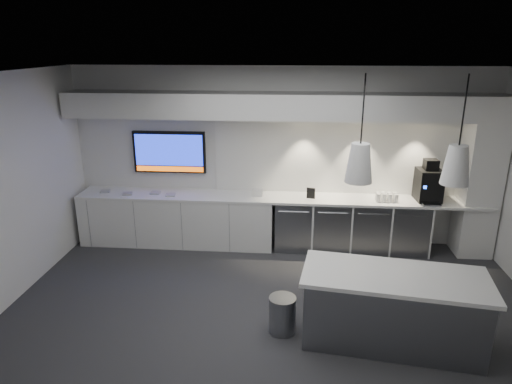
# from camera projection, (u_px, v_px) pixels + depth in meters

# --- Properties ---
(floor) EXTENTS (7.00, 7.00, 0.00)m
(floor) POSITION_uv_depth(u_px,v_px,m) (272.00, 317.00, 5.82)
(floor) COLOR #2F2F31
(floor) RESTS_ON ground
(ceiling) EXTENTS (7.00, 7.00, 0.00)m
(ceiling) POSITION_uv_depth(u_px,v_px,m) (275.00, 76.00, 4.90)
(ceiling) COLOR black
(ceiling) RESTS_ON wall_back
(wall_back) EXTENTS (7.00, 0.00, 7.00)m
(wall_back) POSITION_uv_depth(u_px,v_px,m) (280.00, 157.00, 7.73)
(wall_back) COLOR silver
(wall_back) RESTS_ON floor
(wall_front) EXTENTS (7.00, 0.00, 7.00)m
(wall_front) POSITION_uv_depth(u_px,v_px,m) (254.00, 336.00, 2.99)
(wall_front) COLOR silver
(wall_front) RESTS_ON floor
(back_counter) EXTENTS (6.80, 0.65, 0.04)m
(back_counter) POSITION_uv_depth(u_px,v_px,m) (279.00, 198.00, 7.61)
(back_counter) COLOR white
(back_counter) RESTS_ON left_base_cabinets
(left_base_cabinets) EXTENTS (3.30, 0.63, 0.86)m
(left_base_cabinets) POSITION_uv_depth(u_px,v_px,m) (178.00, 220.00, 7.89)
(left_base_cabinets) COLOR white
(left_base_cabinets) RESTS_ON floor
(fridge_unit_a) EXTENTS (0.60, 0.61, 0.85)m
(fridge_unit_a) POSITION_uv_depth(u_px,v_px,m) (293.00, 223.00, 7.73)
(fridge_unit_a) COLOR gray
(fridge_unit_a) RESTS_ON floor
(fridge_unit_b) EXTENTS (0.60, 0.61, 0.85)m
(fridge_unit_b) POSITION_uv_depth(u_px,v_px,m) (331.00, 225.00, 7.68)
(fridge_unit_b) COLOR gray
(fridge_unit_b) RESTS_ON floor
(fridge_unit_c) EXTENTS (0.60, 0.61, 0.85)m
(fridge_unit_c) POSITION_uv_depth(u_px,v_px,m) (369.00, 226.00, 7.63)
(fridge_unit_c) COLOR gray
(fridge_unit_c) RESTS_ON floor
(fridge_unit_d) EXTENTS (0.60, 0.61, 0.85)m
(fridge_unit_d) POSITION_uv_depth(u_px,v_px,m) (407.00, 227.00, 7.58)
(fridge_unit_d) COLOR gray
(fridge_unit_d) RESTS_ON floor
(backsplash) EXTENTS (4.60, 0.03, 1.30)m
(backsplash) POSITION_uv_depth(u_px,v_px,m) (352.00, 156.00, 7.60)
(backsplash) COLOR white
(backsplash) RESTS_ON wall_back
(soffit) EXTENTS (6.90, 0.60, 0.40)m
(soffit) POSITION_uv_depth(u_px,v_px,m) (281.00, 106.00, 7.17)
(soffit) COLOR white
(soffit) RESTS_ON wall_back
(column) EXTENTS (0.55, 0.55, 2.60)m
(column) POSITION_uv_depth(u_px,v_px,m) (480.00, 178.00, 7.25)
(column) COLOR white
(column) RESTS_ON floor
(wall_tv) EXTENTS (1.25, 0.07, 0.72)m
(wall_tv) POSITION_uv_depth(u_px,v_px,m) (169.00, 152.00, 7.81)
(wall_tv) COLOR black
(wall_tv) RESTS_ON wall_back
(island) EXTENTS (2.16, 1.16, 0.87)m
(island) POSITION_uv_depth(u_px,v_px,m) (392.00, 309.00, 5.22)
(island) COLOR gray
(island) RESTS_ON floor
(bin) EXTENTS (0.33, 0.33, 0.46)m
(bin) POSITION_uv_depth(u_px,v_px,m) (282.00, 315.00, 5.48)
(bin) COLOR gray
(bin) RESTS_ON floor
(coffee_machine) EXTENTS (0.39, 0.56, 0.68)m
(coffee_machine) POSITION_uv_depth(u_px,v_px,m) (429.00, 184.00, 7.35)
(coffee_machine) COLOR black
(coffee_machine) RESTS_ON back_counter
(sign_black) EXTENTS (0.14, 0.06, 0.18)m
(sign_black) POSITION_uv_depth(u_px,v_px,m) (311.00, 193.00, 7.49)
(sign_black) COLOR black
(sign_black) RESTS_ON back_counter
(sign_white) EXTENTS (0.18, 0.03, 0.14)m
(sign_white) POSITION_uv_depth(u_px,v_px,m) (257.00, 193.00, 7.58)
(sign_white) COLOR white
(sign_white) RESTS_ON back_counter
(cup_cluster) EXTENTS (0.35, 0.16, 0.14)m
(cup_cluster) POSITION_uv_depth(u_px,v_px,m) (387.00, 197.00, 7.35)
(cup_cluster) COLOR silver
(cup_cluster) RESTS_ON back_counter
(tray_a) EXTENTS (0.19, 0.19, 0.02)m
(tray_a) POSITION_uv_depth(u_px,v_px,m) (105.00, 191.00, 7.84)
(tray_a) COLOR #9F9F9F
(tray_a) RESTS_ON back_counter
(tray_b) EXTENTS (0.20, 0.20, 0.02)m
(tray_b) POSITION_uv_depth(u_px,v_px,m) (127.00, 194.00, 7.71)
(tray_b) COLOR #9F9F9F
(tray_b) RESTS_ON back_counter
(tray_c) EXTENTS (0.16, 0.16, 0.02)m
(tray_c) POSITION_uv_depth(u_px,v_px,m) (155.00, 193.00, 7.77)
(tray_c) COLOR #9F9F9F
(tray_c) RESTS_ON back_counter
(tray_d) EXTENTS (0.18, 0.18, 0.02)m
(tray_d) POSITION_uv_depth(u_px,v_px,m) (171.00, 195.00, 7.66)
(tray_d) COLOR #9F9F9F
(tray_d) RESTS_ON back_counter
(pendant_left) EXTENTS (0.29, 0.29, 1.11)m
(pendant_left) POSITION_uv_depth(u_px,v_px,m) (359.00, 163.00, 4.73)
(pendant_left) COLOR white
(pendant_left) RESTS_ON ceiling
(pendant_right) EXTENTS (0.29, 0.29, 1.11)m
(pendant_right) POSITION_uv_depth(u_px,v_px,m) (456.00, 165.00, 4.65)
(pendant_right) COLOR white
(pendant_right) RESTS_ON ceiling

